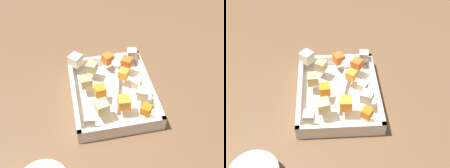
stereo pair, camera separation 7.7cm
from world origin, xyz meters
TOP-DOWN VIEW (x-y plane):
  - ground_plane at (0.00, 0.00)m, footprint 4.00×4.00m
  - baking_dish at (-0.02, -0.01)m, footprint 0.28×0.23m
  - carrot_chunk_corner_sw at (-0.09, -0.02)m, footprint 0.03×0.03m
  - carrot_chunk_near_right at (0.01, -0.05)m, footprint 0.04×0.04m
  - carrot_chunk_near_spoon at (0.09, -0.01)m, footprint 0.04×0.04m
  - carrot_chunk_heap_side at (-0.13, -0.07)m, footprint 0.03×0.03m
  - carrot_chunk_far_right at (0.06, -0.07)m, footprint 0.04×0.04m
  - carrot_chunk_front_center at (-0.04, 0.03)m, footprint 0.03×0.03m
  - potato_chunk_mid_left at (-0.03, -0.07)m, footprint 0.03×0.03m
  - potato_chunk_back_center at (0.00, 0.06)m, footprint 0.03×0.03m
  - potato_chunk_far_left at (-0.10, 0.04)m, footprint 0.04×0.04m
  - potato_chunk_corner_se at (-0.13, 0.07)m, footprint 0.03×0.03m
  - potato_chunk_rim_edge at (0.06, 0.04)m, footprint 0.04×0.04m
  - potato_chunk_mid_right at (0.10, -0.09)m, footprint 0.03×0.03m
  - parsnip_chunk_under_handle at (0.10, 0.08)m, footprint 0.05×0.05m
  - parsnip_chunk_near_left at (-0.07, -0.08)m, footprint 0.04×0.04m
  - serving_spoon at (0.07, -0.04)m, footprint 0.21×0.08m

SIDE VIEW (x-z plane):
  - ground_plane at x=0.00m, z-range 0.00..0.00m
  - baking_dish at x=-0.02m, z-range -0.01..0.04m
  - serving_spoon at x=0.07m, z-range 0.04..0.06m
  - potato_chunk_mid_left at x=-0.03m, z-range 0.04..0.07m
  - carrot_chunk_heap_side at x=-0.13m, z-range 0.04..0.07m
  - carrot_chunk_near_right at x=0.01m, z-range 0.04..0.07m
  - potato_chunk_corner_se at x=-0.13m, z-range 0.04..0.07m
  - potato_chunk_mid_right at x=0.10m, z-range 0.04..0.07m
  - carrot_chunk_near_spoon at x=0.09m, z-range 0.04..0.07m
  - potato_chunk_rim_edge at x=0.06m, z-range 0.04..0.07m
  - carrot_chunk_front_center at x=-0.04m, z-range 0.04..0.07m
  - carrot_chunk_far_right at x=0.06m, z-range 0.04..0.07m
  - parsnip_chunk_near_left at x=-0.07m, z-range 0.04..0.08m
  - potato_chunk_back_center at x=0.00m, z-range 0.04..0.08m
  - potato_chunk_far_left at x=-0.10m, z-range 0.04..0.08m
  - carrot_chunk_corner_sw at x=-0.09m, z-range 0.04..0.08m
  - parsnip_chunk_under_handle at x=0.10m, z-range 0.04..0.08m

